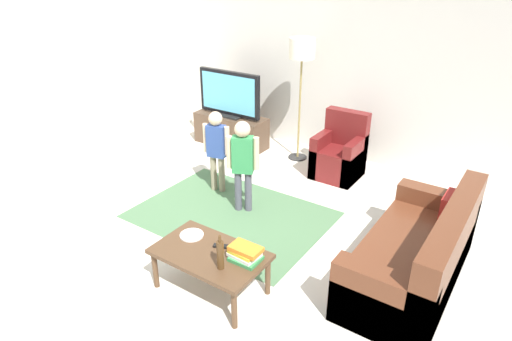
% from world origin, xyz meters
% --- Properties ---
extents(ground, '(7.80, 7.80, 0.00)m').
position_xyz_m(ground, '(0.00, 0.00, 0.00)').
color(ground, beige).
extents(wall_back, '(6.00, 0.12, 2.70)m').
position_xyz_m(wall_back, '(0.00, 3.00, 1.35)').
color(wall_back, silver).
rests_on(wall_back, ground).
extents(wall_left, '(0.12, 6.00, 2.70)m').
position_xyz_m(wall_left, '(-3.00, 0.00, 1.35)').
color(wall_left, silver).
rests_on(wall_left, ground).
extents(area_rug, '(2.20, 1.60, 0.01)m').
position_xyz_m(area_rug, '(-0.32, 0.55, 0.00)').
color(area_rug, '#4C724C').
rests_on(area_rug, ground).
extents(tv_stand, '(1.20, 0.44, 0.50)m').
position_xyz_m(tv_stand, '(-1.65, 2.30, 0.24)').
color(tv_stand, '#4C3828').
rests_on(tv_stand, ground).
extents(tv, '(1.10, 0.28, 0.71)m').
position_xyz_m(tv, '(-1.65, 2.28, 0.85)').
color(tv, black).
rests_on(tv, tv_stand).
extents(couch, '(0.80, 1.80, 0.86)m').
position_xyz_m(couch, '(1.85, 0.55, 0.29)').
color(couch, brown).
rests_on(couch, ground).
extents(armchair, '(0.60, 0.60, 0.90)m').
position_xyz_m(armchair, '(0.27, 2.26, 0.30)').
color(armchair, maroon).
rests_on(armchair, ground).
extents(floor_lamp, '(0.36, 0.36, 1.78)m').
position_xyz_m(floor_lamp, '(-0.50, 2.45, 1.54)').
color(floor_lamp, '#262626').
rests_on(floor_lamp, ground).
extents(child_near_tv, '(0.35, 0.17, 1.07)m').
position_xyz_m(child_near_tv, '(-0.84, 0.95, 0.65)').
color(child_near_tv, gray).
rests_on(child_near_tv, ground).
extents(child_center, '(0.34, 0.23, 1.13)m').
position_xyz_m(child_center, '(-0.27, 0.73, 0.68)').
color(child_center, '#4C4C59').
rests_on(child_center, ground).
extents(coffee_table, '(1.00, 0.60, 0.42)m').
position_xyz_m(coffee_table, '(0.33, -0.60, 0.37)').
color(coffee_table, '#513823').
rests_on(coffee_table, ground).
extents(book_stack, '(0.28, 0.23, 0.13)m').
position_xyz_m(book_stack, '(0.65, -0.51, 0.48)').
color(book_stack, '#388C4C').
rests_on(book_stack, coffee_table).
extents(bottle, '(0.06, 0.06, 0.32)m').
position_xyz_m(bottle, '(0.55, -0.72, 0.56)').
color(bottle, '#4C3319').
rests_on(bottle, coffee_table).
extents(tv_remote, '(0.18, 0.11, 0.02)m').
position_xyz_m(tv_remote, '(0.38, -0.48, 0.43)').
color(tv_remote, black).
rests_on(tv_remote, coffee_table).
extents(plate, '(0.22, 0.22, 0.02)m').
position_xyz_m(plate, '(0.03, -0.50, 0.43)').
color(plate, white).
rests_on(plate, coffee_table).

